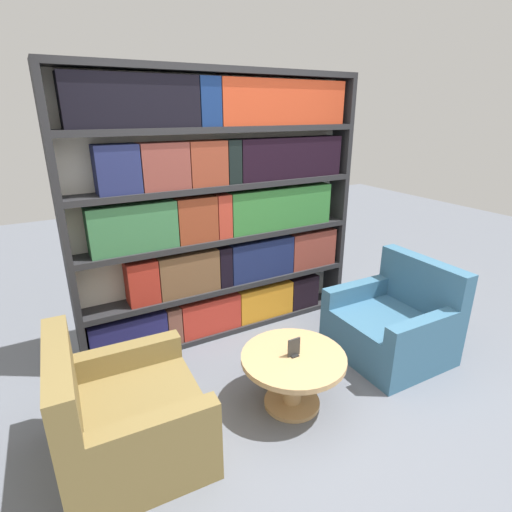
{
  "coord_description": "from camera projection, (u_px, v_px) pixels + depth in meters",
  "views": [
    {
      "loc": [
        -1.47,
        -1.7,
        2.06
      ],
      "look_at": [
        -0.05,
        0.81,
        1.0
      ],
      "focal_mm": 28.0,
      "sensor_mm": 36.0,
      "label": 1
    }
  ],
  "objects": [
    {
      "name": "armchair_left",
      "position": [
        125.0,
        419.0,
        2.44
      ],
      "size": [
        0.88,
        0.92,
        0.84
      ],
      "rotation": [
        0.0,
        0.0,
        1.52
      ],
      "color": "olive",
      "rests_on": "ground_plane"
    },
    {
      "name": "table_sign",
      "position": [
        294.0,
        349.0,
        2.81
      ],
      "size": [
        0.1,
        0.06,
        0.14
      ],
      "color": "black",
      "rests_on": "coffee_table"
    },
    {
      "name": "ground_plane",
      "position": [
        320.0,
        424.0,
        2.78
      ],
      "size": [
        14.0,
        14.0,
        0.0
      ],
      "primitive_type": "plane",
      "color": "slate"
    },
    {
      "name": "coffee_table",
      "position": [
        293.0,
        370.0,
        2.87
      ],
      "size": [
        0.75,
        0.75,
        0.42
      ],
      "color": "tan",
      "rests_on": "ground_plane"
    },
    {
      "name": "armchair_right",
      "position": [
        393.0,
        325.0,
        3.51
      ],
      "size": [
        0.86,
        0.9,
        0.84
      ],
      "rotation": [
        0.0,
        0.0,
        -1.59
      ],
      "color": "#386684",
      "rests_on": "ground_plane"
    },
    {
      "name": "bookshelf",
      "position": [
        224.0,
        211.0,
        3.6
      ],
      "size": [
        2.68,
        0.3,
        2.38
      ],
      "color": "silver",
      "rests_on": "ground_plane"
    }
  ]
}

